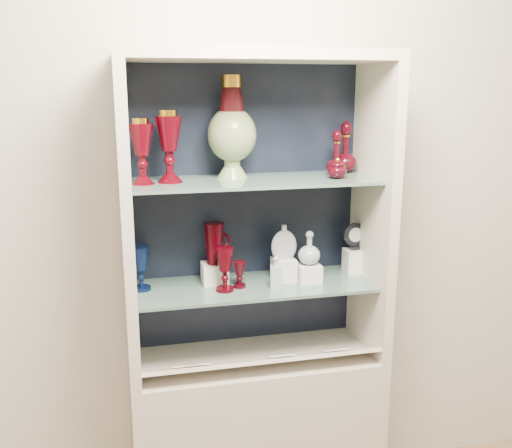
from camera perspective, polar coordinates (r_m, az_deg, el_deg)
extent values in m
cube|color=beige|center=(2.37, -1.20, 3.56)|extent=(3.50, 0.02, 2.80)
cube|color=beige|center=(2.56, 0.00, -20.56)|extent=(1.00, 0.40, 0.75)
cube|color=black|center=(2.36, -1.04, 1.64)|extent=(0.98, 0.02, 1.15)
cube|color=beige|center=(2.12, -12.72, -0.02)|extent=(0.04, 0.40, 1.15)
cube|color=beige|center=(2.33, 11.59, 1.22)|extent=(0.04, 0.40, 1.15)
cube|color=beige|center=(2.12, 0.00, 16.48)|extent=(1.00, 0.40, 0.04)
cube|color=slate|center=(2.27, -0.11, -6.17)|extent=(0.92, 0.34, 0.01)
cube|color=slate|center=(2.17, -0.12, 4.34)|extent=(0.92, 0.34, 0.01)
cube|color=beige|center=(2.26, 0.64, -13.56)|extent=(0.92, 0.17, 0.09)
cube|color=white|center=(2.22, -5.97, -13.82)|extent=(0.10, 0.06, 0.03)
cube|color=white|center=(2.27, 2.54, -13.02)|extent=(0.10, 0.06, 0.03)
cube|color=white|center=(2.34, 7.96, -12.36)|extent=(0.10, 0.06, 0.03)
cube|color=white|center=(2.21, -7.05, -13.90)|extent=(0.10, 0.06, 0.03)
cube|color=silver|center=(2.28, -4.16, -4.91)|extent=(0.10, 0.10, 0.08)
cube|color=silver|center=(2.31, 2.78, -4.55)|extent=(0.09, 0.09, 0.09)
cube|color=silver|center=(2.30, 5.30, -4.88)|extent=(0.09, 0.09, 0.07)
cube|color=silver|center=(2.43, 9.78, -3.65)|extent=(0.08, 0.08, 0.10)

